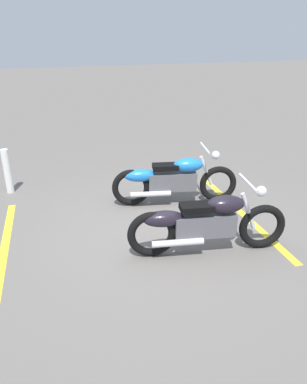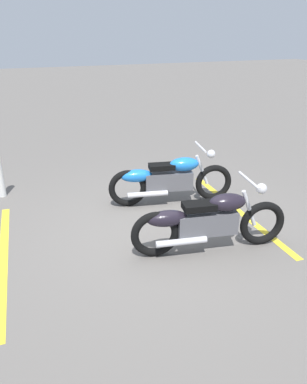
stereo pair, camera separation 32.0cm
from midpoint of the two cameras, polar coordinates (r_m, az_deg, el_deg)
ground_plane at (r=5.80m, az=2.80°, el=-5.75°), size 60.00×60.00×0.00m
motorcycle_bright_foreground at (r=6.46m, az=4.31°, el=1.95°), size 2.20×0.74×1.04m
motorcycle_dark_foreground at (r=5.07m, az=9.73°, el=-4.73°), size 2.21×0.70×1.04m
bollard_post at (r=7.40m, az=-20.60°, el=3.02°), size 0.14×0.14×0.86m
parking_stripe_near at (r=6.49m, az=14.90°, el=-3.17°), size 0.33×3.20×0.01m
parking_stripe_mid at (r=5.55m, az=-20.72°, el=-8.89°), size 0.33×3.20×0.01m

